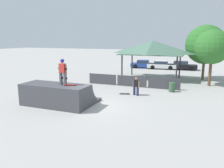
# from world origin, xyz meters

# --- Properties ---
(ground_plane) EXTENTS (160.00, 160.00, 0.00)m
(ground_plane) POSITION_xyz_m (0.00, 0.00, 0.00)
(ground_plane) COLOR #A3A09B
(quarter_pipe_ramp) EXTENTS (4.84, 3.39, 1.53)m
(quarter_pipe_ramp) POSITION_xyz_m (-2.59, -0.48, 0.68)
(quarter_pipe_ramp) COLOR #424247
(quarter_pipe_ramp) RESTS_ON ground
(skater_on_deck) EXTENTS (0.77, 0.31, 1.79)m
(skater_on_deck) POSITION_xyz_m (-1.92, -0.71, 2.55)
(skater_on_deck) COLOR #4C4C51
(skater_on_deck) RESTS_ON quarter_pipe_ramp
(skateboard_on_deck) EXTENTS (0.86, 0.50, 0.09)m
(skateboard_on_deck) POSITION_xyz_m (-1.39, -0.70, 1.58)
(skateboard_on_deck) COLOR red
(skateboard_on_deck) RESTS_ON quarter_pipe_ramp
(bystander_walking) EXTENTS (0.60, 0.32, 1.52)m
(bystander_walking) POSITION_xyz_m (1.89, 4.11, 0.84)
(bystander_walking) COLOR #1E2347
(bystander_walking) RESTS_ON ground
(skateboard_on_ground) EXTENTS (0.87, 0.42, 0.09)m
(skateboard_on_ground) POSITION_xyz_m (0.93, 4.09, 0.06)
(skateboard_on_ground) COLOR blue
(skateboard_on_ground) RESTS_ON ground
(barrier_fence) EXTENTS (9.22, 0.12, 1.05)m
(barrier_fence) POSITION_xyz_m (0.57, 7.28, 0.53)
(barrier_fence) COLOR #3D3D42
(barrier_fence) RESTS_ON ground
(pavilion_shelter) EXTENTS (7.04, 4.74, 4.43)m
(pavilion_shelter) POSITION_xyz_m (1.51, 12.31, 3.62)
(pavilion_shelter) COLOR #2D2D33
(pavilion_shelter) RESTS_ON ground
(tree_beside_pavilion) EXTENTS (4.35, 4.35, 6.16)m
(tree_beside_pavilion) POSITION_xyz_m (7.13, 13.88, 3.98)
(tree_beside_pavilion) COLOR brown
(tree_beside_pavilion) RESTS_ON ground
(tree_far_back) EXTENTS (3.34, 3.34, 5.53)m
(tree_far_back) POSITION_xyz_m (7.69, 10.45, 3.84)
(tree_far_back) COLOR brown
(tree_far_back) RESTS_ON ground
(trash_bin) EXTENTS (0.52, 0.52, 0.85)m
(trash_bin) POSITION_xyz_m (4.52, 6.43, 0.42)
(trash_bin) COLOR #385B3D
(trash_bin) RESTS_ON ground
(parked_car_blue) EXTENTS (4.26, 2.25, 1.27)m
(parked_car_blue) POSITION_xyz_m (-1.63, 21.41, 0.60)
(parked_car_blue) COLOR navy
(parked_car_blue) RESTS_ON ground
(parked_car_white) EXTENTS (4.52, 2.16, 1.27)m
(parked_car_white) POSITION_xyz_m (1.28, 21.21, 0.60)
(parked_car_white) COLOR silver
(parked_car_white) RESTS_ON ground
(parked_car_black) EXTENTS (4.58, 1.95, 1.27)m
(parked_car_black) POSITION_xyz_m (4.18, 21.54, 0.60)
(parked_car_black) COLOR black
(parked_car_black) RESTS_ON ground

